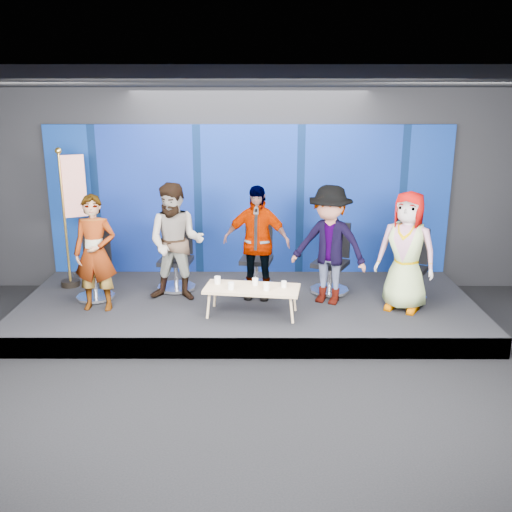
# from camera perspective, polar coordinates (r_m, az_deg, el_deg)

# --- Properties ---
(ground) EXTENTS (10.00, 10.00, 0.00)m
(ground) POSITION_cam_1_polar(r_m,az_deg,el_deg) (6.82, -1.13, -13.99)
(ground) COLOR black
(ground) RESTS_ON ground
(room_walls) EXTENTS (10.02, 8.02, 3.51)m
(room_walls) POSITION_cam_1_polar(r_m,az_deg,el_deg) (5.99, -1.25, 6.57)
(room_walls) COLOR black
(room_walls) RESTS_ON ground
(riser) EXTENTS (7.00, 3.00, 0.30)m
(riser) POSITION_cam_1_polar(r_m,az_deg,el_deg) (9.02, -0.79, -5.19)
(riser) COLOR black
(riser) RESTS_ON ground
(backdrop) EXTENTS (7.00, 0.08, 2.60)m
(backdrop) POSITION_cam_1_polar(r_m,az_deg,el_deg) (10.03, -0.69, 5.59)
(backdrop) COLOR navy
(backdrop) RESTS_ON riser
(chair_a) EXTENTS (0.62, 0.62, 1.06)m
(chair_a) POSITION_cam_1_polar(r_m,az_deg,el_deg) (9.26, -15.76, -1.98)
(chair_a) COLOR silver
(chair_a) RESTS_ON riser
(panelist_a) EXTENTS (0.64, 0.43, 1.72)m
(panelist_a) POSITION_cam_1_polar(r_m,az_deg,el_deg) (8.63, -15.78, 0.27)
(panelist_a) COLOR black
(panelist_a) RESTS_ON riser
(chair_b) EXTENTS (0.70, 0.70, 1.13)m
(chair_b) POSITION_cam_1_polar(r_m,az_deg,el_deg) (9.41, -7.94, -1.08)
(chair_b) COLOR silver
(chair_b) RESTS_ON riser
(panelist_b) EXTENTS (0.95, 0.78, 1.83)m
(panelist_b) POSITION_cam_1_polar(r_m,az_deg,el_deg) (8.78, -8.00, 1.34)
(panelist_b) COLOR black
(panelist_b) RESTS_ON riser
(chair_c) EXTENTS (0.72, 0.72, 1.10)m
(chair_c) POSITION_cam_1_polar(r_m,az_deg,el_deg) (9.42, 0.10, -0.97)
(chair_c) COLOR silver
(chair_c) RESTS_ON riser
(panelist_c) EXTENTS (1.10, 0.61, 1.78)m
(panelist_c) POSITION_cam_1_polar(r_m,az_deg,el_deg) (8.79, 0.03, 1.37)
(panelist_c) COLOR black
(panelist_c) RESTS_ON riser
(chair_d) EXTENTS (0.84, 0.84, 1.12)m
(chair_d) POSITION_cam_1_polar(r_m,az_deg,el_deg) (9.27, 7.53, -1.36)
(chair_d) COLOR silver
(chair_d) RESTS_ON riser
(panelist_d) EXTENTS (1.35, 1.12, 1.81)m
(panelist_d) POSITION_cam_1_polar(r_m,az_deg,el_deg) (8.63, 7.33, 1.07)
(panelist_d) COLOR black
(panelist_d) RESTS_ON riser
(chair_e) EXTENTS (0.84, 0.84, 1.10)m
(chair_e) POSITION_cam_1_polar(r_m,az_deg,el_deg) (9.21, 15.05, -1.95)
(chair_e) COLOR silver
(chair_e) RESTS_ON riser
(panelist_e) EXTENTS (1.03, 0.92, 1.77)m
(panelist_e) POSITION_cam_1_polar(r_m,az_deg,el_deg) (8.58, 14.80, 0.43)
(panelist_e) COLOR black
(panelist_e) RESTS_ON riser
(coffee_table) EXTENTS (1.43, 0.76, 0.42)m
(coffee_table) POSITION_cam_1_polar(r_m,az_deg,el_deg) (8.22, -0.41, -3.38)
(coffee_table) COLOR tan
(coffee_table) RESTS_ON riser
(mug_a) EXTENTS (0.09, 0.09, 0.11)m
(mug_a) POSITION_cam_1_polar(r_m,az_deg,el_deg) (8.37, -3.87, -2.43)
(mug_a) COLOR white
(mug_a) RESTS_ON coffee_table
(mug_b) EXTENTS (0.09, 0.09, 0.11)m
(mug_b) POSITION_cam_1_polar(r_m,az_deg,el_deg) (8.12, -2.51, -3.00)
(mug_b) COLOR white
(mug_b) RESTS_ON coffee_table
(mug_c) EXTENTS (0.08, 0.08, 0.10)m
(mug_c) POSITION_cam_1_polar(r_m,az_deg,el_deg) (8.29, -0.08, -2.58)
(mug_c) COLOR white
(mug_c) RESTS_ON coffee_table
(mug_d) EXTENTS (0.09, 0.09, 0.11)m
(mug_d) POSITION_cam_1_polar(r_m,az_deg,el_deg) (8.07, 1.04, -3.09)
(mug_d) COLOR white
(mug_d) RESTS_ON coffee_table
(mug_e) EXTENTS (0.08, 0.08, 0.09)m
(mug_e) POSITION_cam_1_polar(r_m,az_deg,el_deg) (8.21, 2.81, -2.83)
(mug_e) COLOR white
(mug_e) RESTS_ON coffee_table
(flag_stand) EXTENTS (0.50, 0.34, 2.29)m
(flag_stand) POSITION_cam_1_polar(r_m,az_deg,el_deg) (9.75, -17.95, 3.99)
(flag_stand) COLOR black
(flag_stand) RESTS_ON riser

